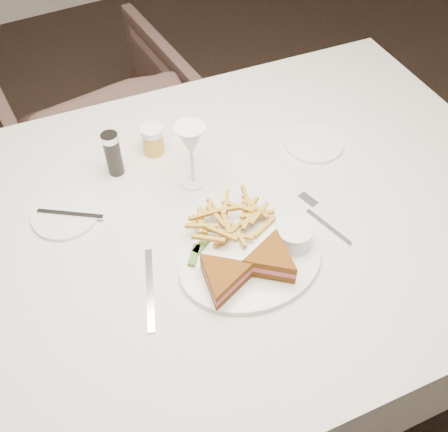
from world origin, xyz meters
TOP-DOWN VIEW (x-y plane):
  - ground at (0.00, 0.00)m, footprint 5.00×5.00m
  - table at (-0.21, -0.19)m, footprint 1.70×1.22m
  - chair_far at (-0.24, 0.81)m, footprint 0.70×0.66m
  - table_setting at (-0.21, -0.24)m, footprint 0.82×0.63m

SIDE VIEW (x-z plane):
  - ground at x=0.00m, z-range 0.00..0.00m
  - chair_far at x=-0.24m, z-range 0.00..0.71m
  - table at x=-0.21m, z-range 0.00..0.75m
  - table_setting at x=-0.21m, z-range 0.70..0.88m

